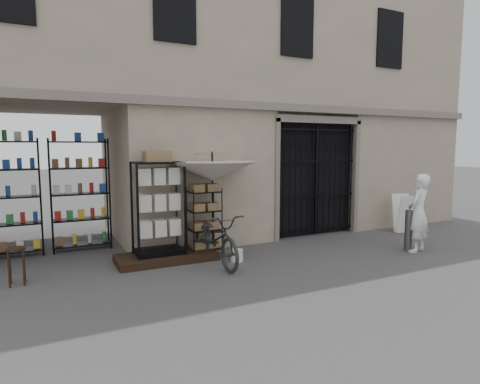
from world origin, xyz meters
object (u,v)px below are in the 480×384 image
wooden_stool (17,265)px  bicycle (216,264)px  white_bucket (237,255)px  wire_rack (204,222)px  shopkeeper (416,251)px  steel_bollard (409,231)px  market_umbrella (212,166)px  display_cabinet (159,213)px  easel_sign (404,214)px

wooden_stool → bicycle: bearing=-5.8°
white_bucket → bicycle: bearing=176.1°
wire_rack → shopkeeper: 4.76m
wooden_stool → steel_bollard: 7.84m
bicycle → steel_bollard: 4.39m
wire_rack → market_umbrella: market_umbrella is taller
market_umbrella → bicycle: 2.03m
shopkeeper → display_cabinet: bearing=-39.1°
wire_rack → shopkeeper: (4.31, -1.88, -0.71)m
white_bucket → wooden_stool: 3.95m
display_cabinet → wire_rack: size_ratio=1.40×
display_cabinet → shopkeeper: (5.33, -1.79, -0.99)m
bicycle → wooden_stool: (-3.47, 0.36, 0.34)m
bicycle → wooden_stool: bearing=172.3°
white_bucket → bicycle: (-0.45, 0.03, -0.12)m
display_cabinet → market_umbrella: market_umbrella is taller
bicycle → shopkeeper: (4.38, -1.11, 0.00)m
market_umbrella → wooden_stool: bearing=-175.4°
display_cabinet → easel_sign: bearing=-6.8°
display_cabinet → wire_rack: (1.01, 0.09, -0.28)m
wire_rack → steel_bollard: wire_rack is taller
white_bucket → shopkeeper: 4.07m
wooden_stool → steel_bollard: bearing=-9.8°
display_cabinet → market_umbrella: bearing=-5.8°
display_cabinet → market_umbrella: (1.16, -0.03, 0.92)m
display_cabinet → easel_sign: size_ratio=1.99×
bicycle → steel_bollard: bicycle is taller
market_umbrella → white_bucket: bearing=-70.6°
white_bucket → shopkeeper: size_ratio=0.15×
steel_bollard → easel_sign: bearing=44.1°
wire_rack → market_umbrella: (0.15, -0.12, 1.20)m
easel_sign → wire_rack: bearing=-163.5°
market_umbrella → bicycle: size_ratio=1.35×
white_bucket → bicycle: 0.47m
wire_rack → white_bucket: 1.07m
wooden_stool → display_cabinet: bearing=7.3°
market_umbrella → wooden_stool: market_umbrella is taller
bicycle → wooden_stool: size_ratio=3.10×
display_cabinet → wooden_stool: display_cabinet is taller
bicycle → wire_rack: bearing=83.4°
white_bucket → steel_bollard: bearing=-14.0°
wooden_stool → easel_sign: 9.16m
bicycle → steel_bollard: bearing=-14.8°
wooden_stool → shopkeeper: size_ratio=0.37×
wooden_stool → easel_sign: bearing=0.3°
wire_rack → shopkeeper: bearing=-48.2°
wire_rack → easel_sign: 5.64m
wire_rack → steel_bollard: 4.55m
white_bucket → wooden_stool: (-3.92, 0.39, 0.21)m
wire_rack → market_umbrella: bearing=-62.8°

